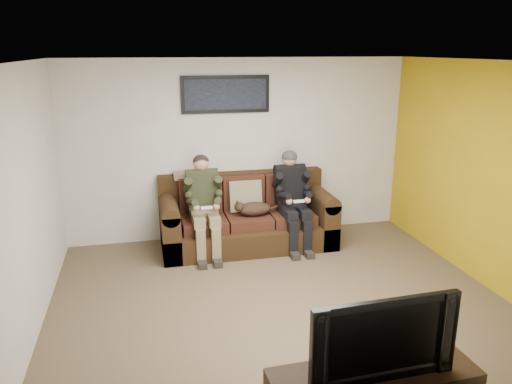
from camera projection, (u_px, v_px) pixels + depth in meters
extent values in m
plane|color=brown|center=(281.00, 304.00, 5.52)|extent=(5.00, 5.00, 0.00)
plane|color=silver|center=(284.00, 61.00, 4.80)|extent=(5.00, 5.00, 0.00)
plane|color=beige|center=(240.00, 149.00, 7.27)|extent=(5.00, 0.00, 5.00)
plane|color=beige|center=(384.00, 290.00, 3.06)|extent=(5.00, 0.00, 5.00)
plane|color=beige|center=(23.00, 208.00, 4.62)|extent=(0.00, 4.50, 4.50)
plane|color=beige|center=(492.00, 177.00, 5.71)|extent=(0.00, 4.50, 4.50)
plane|color=#B49112|center=(491.00, 177.00, 5.70)|extent=(0.00, 4.50, 4.50)
cube|color=#301E0E|center=(247.00, 234.00, 7.11)|extent=(2.41, 1.04, 0.33)
cube|color=#301E0E|center=(241.00, 193.00, 7.36)|extent=(2.41, 0.22, 0.66)
cube|color=#301E0E|center=(170.00, 230.00, 6.83)|extent=(0.24, 1.04, 0.66)
cube|color=#301E0E|center=(320.00, 218.00, 7.30)|extent=(0.24, 1.04, 0.66)
cylinder|color=#301E0E|center=(169.00, 207.00, 6.74)|extent=(0.24, 1.04, 0.24)
cylinder|color=#301E0E|center=(320.00, 196.00, 7.21)|extent=(0.24, 1.04, 0.24)
cube|color=#3E1E12|center=(204.00, 223.00, 6.86)|extent=(0.60, 0.66, 0.15)
cube|color=#3E1E12|center=(200.00, 195.00, 7.06)|extent=(0.60, 0.15, 0.48)
cube|color=#3E1E12|center=(248.00, 220.00, 7.00)|extent=(0.60, 0.66, 0.15)
cube|color=#3E1E12|center=(243.00, 192.00, 7.20)|extent=(0.60, 0.15, 0.48)
cube|color=#3E1E12|center=(291.00, 216.00, 7.13)|extent=(0.60, 0.66, 0.15)
cube|color=#3E1E12|center=(285.00, 189.00, 7.34)|extent=(0.60, 0.15, 0.48)
cube|color=#837356|center=(245.00, 196.00, 7.09)|extent=(0.46, 0.22, 0.46)
cube|color=tan|center=(191.00, 175.00, 7.09)|extent=(0.49, 0.24, 0.09)
cube|color=#817350|center=(204.00, 214.00, 6.79)|extent=(0.36, 0.30, 0.14)
cube|color=#282B1A|center=(202.00, 191.00, 6.80)|extent=(0.40, 0.30, 0.53)
cylinder|color=#282B1A|center=(202.00, 175.00, 6.76)|extent=(0.44, 0.18, 0.18)
sphere|color=#A67C5F|center=(201.00, 164.00, 6.73)|extent=(0.21, 0.21, 0.21)
cube|color=#817350|center=(198.00, 220.00, 6.58)|extent=(0.15, 0.42, 0.13)
cube|color=#817350|center=(213.00, 219.00, 6.63)|extent=(0.15, 0.42, 0.13)
cube|color=#817350|center=(201.00, 247.00, 6.48)|extent=(0.12, 0.13, 0.48)
cube|color=#817350|center=(216.00, 245.00, 6.52)|extent=(0.12, 0.13, 0.48)
cube|color=black|center=(202.00, 263.00, 6.46)|extent=(0.11, 0.26, 0.08)
cube|color=black|center=(217.00, 262.00, 6.50)|extent=(0.11, 0.26, 0.08)
cylinder|color=#282B1A|center=(188.00, 186.00, 6.66)|extent=(0.11, 0.30, 0.28)
cylinder|color=#282B1A|center=(217.00, 184.00, 6.75)|extent=(0.11, 0.30, 0.28)
cylinder|color=#282B1A|center=(192.00, 202.00, 6.51)|extent=(0.14, 0.32, 0.15)
cylinder|color=#282B1A|center=(218.00, 200.00, 6.58)|extent=(0.14, 0.32, 0.15)
sphere|color=#A67C5F|center=(196.00, 208.00, 6.42)|extent=(0.09, 0.09, 0.09)
sphere|color=#A67C5F|center=(216.00, 207.00, 6.47)|extent=(0.09, 0.09, 0.09)
cube|color=white|center=(207.00, 208.00, 6.43)|extent=(0.15, 0.04, 0.03)
ellipsoid|color=black|center=(201.00, 161.00, 6.74)|extent=(0.22, 0.22, 0.17)
cube|color=black|center=(291.00, 207.00, 7.06)|extent=(0.36, 0.30, 0.14)
cube|color=black|center=(290.00, 185.00, 7.07)|extent=(0.40, 0.30, 0.53)
cylinder|color=black|center=(290.00, 170.00, 7.03)|extent=(0.44, 0.18, 0.18)
sphere|color=#AC7960|center=(289.00, 159.00, 7.00)|extent=(0.21, 0.21, 0.21)
cube|color=black|center=(289.00, 213.00, 6.85)|extent=(0.15, 0.42, 0.13)
cube|color=black|center=(303.00, 212.00, 6.90)|extent=(0.15, 0.42, 0.13)
cube|color=black|center=(293.00, 239.00, 6.75)|extent=(0.12, 0.13, 0.48)
cube|color=black|center=(307.00, 237.00, 6.79)|extent=(0.12, 0.13, 0.48)
cube|color=black|center=(294.00, 255.00, 6.73)|extent=(0.11, 0.26, 0.08)
cube|color=black|center=(308.00, 253.00, 6.78)|extent=(0.11, 0.26, 0.08)
cylinder|color=black|center=(278.00, 180.00, 6.93)|extent=(0.11, 0.30, 0.28)
cylinder|color=black|center=(305.00, 179.00, 7.02)|extent=(0.11, 0.30, 0.28)
cylinder|color=black|center=(284.00, 196.00, 6.78)|extent=(0.14, 0.32, 0.15)
cylinder|color=black|center=(308.00, 194.00, 6.85)|extent=(0.14, 0.32, 0.15)
sphere|color=#AC7960|center=(289.00, 201.00, 6.69)|extent=(0.09, 0.09, 0.09)
sphere|color=#AC7960|center=(308.00, 200.00, 6.75)|extent=(0.09, 0.09, 0.09)
cube|color=white|center=(299.00, 201.00, 6.70)|extent=(0.15, 0.04, 0.03)
ellipsoid|color=black|center=(289.00, 157.00, 7.00)|extent=(0.22, 0.22, 0.19)
ellipsoid|color=#412A19|center=(255.00, 209.00, 6.91)|extent=(0.47, 0.26, 0.19)
sphere|color=#412A19|center=(239.00, 207.00, 6.82)|extent=(0.14, 0.14, 0.14)
cone|color=#412A19|center=(238.00, 203.00, 6.77)|extent=(0.04, 0.04, 0.04)
cone|color=#412A19|center=(237.00, 201.00, 6.83)|extent=(0.04, 0.04, 0.04)
cylinder|color=#412A19|center=(270.00, 209.00, 7.02)|extent=(0.26, 0.13, 0.08)
cube|color=black|center=(226.00, 94.00, 6.97)|extent=(1.25, 0.04, 0.52)
cube|color=black|center=(226.00, 94.00, 6.95)|extent=(1.15, 0.01, 0.42)
imported|color=black|center=(377.00, 333.00, 3.51)|extent=(1.10, 0.18, 0.63)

